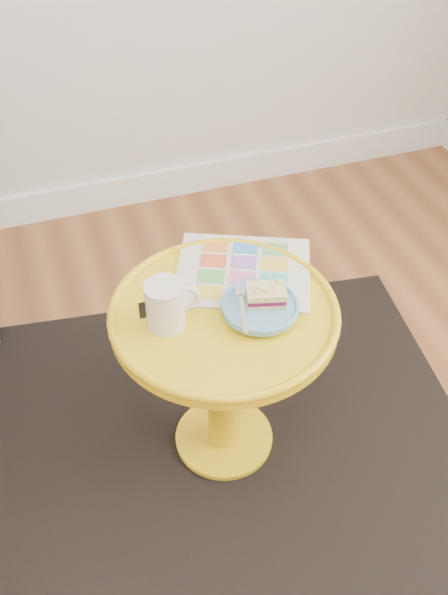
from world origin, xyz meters
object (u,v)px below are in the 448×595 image
object	(u,v)px
side_table	(224,353)
newspaper	(243,271)
plate	(260,307)
mug	(166,304)

from	to	relation	value
side_table	newspaper	size ratio (longest dim) A/B	1.64
newspaper	plate	distance (m)	0.14
side_table	newspaper	distance (m)	0.20
mug	plate	bearing A→B (deg)	-8.29
newspaper	side_table	bearing A→B (deg)	-103.90
newspaper	mug	distance (m)	0.24
side_table	mug	distance (m)	0.23
newspaper	mug	world-z (taller)	mug
newspaper	plate	world-z (taller)	plate
side_table	plate	distance (m)	0.17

